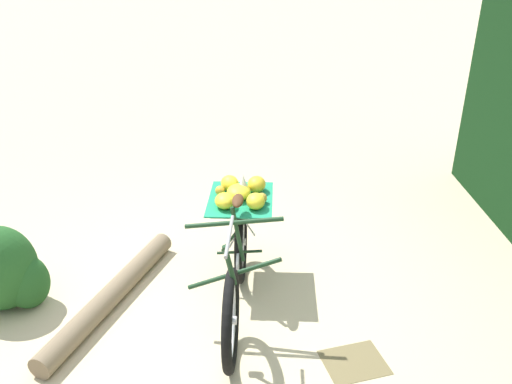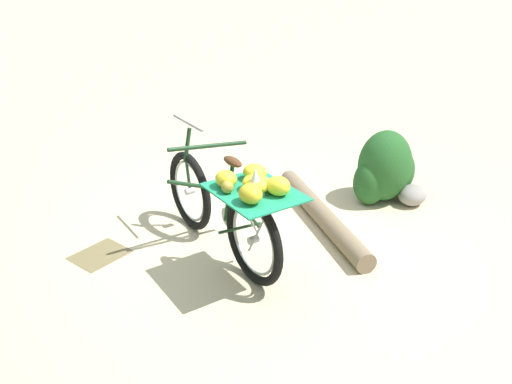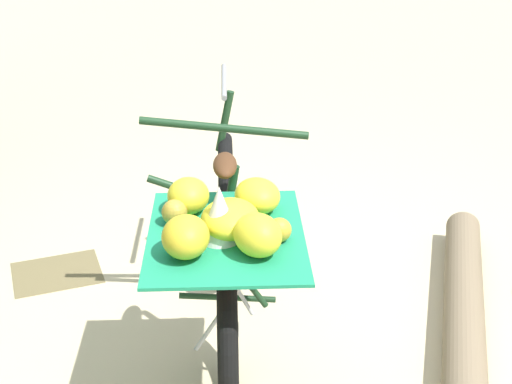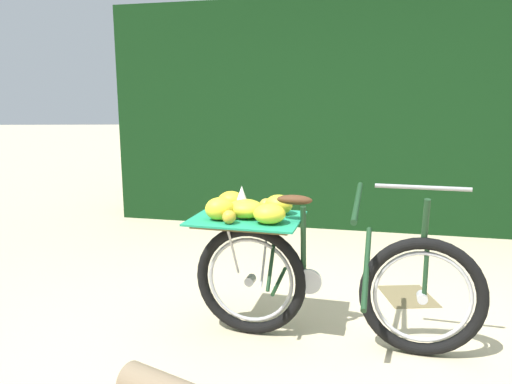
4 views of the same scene
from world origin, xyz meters
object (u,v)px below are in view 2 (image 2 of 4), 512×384
object	(u,v)px
bicycle	(227,205)
fallen_log	(322,215)
path_stone	(412,195)
shrub_cluster	(385,170)

from	to	relation	value
bicycle	fallen_log	bearing A→B (deg)	-86.95
bicycle	fallen_log	size ratio (longest dim) A/B	0.99
bicycle	path_stone	xyz separation A→B (m)	(-1.93, 0.77, -0.41)
bicycle	fallen_log	xyz separation A→B (m)	(-1.02, 0.27, -0.42)
fallen_log	path_stone	bearing A→B (deg)	151.34
bicycle	shrub_cluster	xyz separation A→B (m)	(-1.87, 0.48, -0.18)
fallen_log	path_stone	distance (m)	1.04
bicycle	fallen_log	distance (m)	1.14
shrub_cluster	path_stone	distance (m)	0.37
path_stone	fallen_log	bearing A→B (deg)	-28.66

